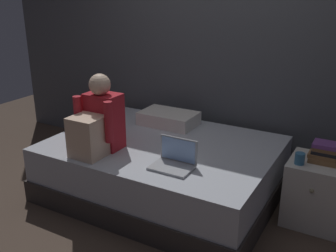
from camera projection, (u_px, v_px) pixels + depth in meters
The scene contains 9 objects.
ground_plane at pixel (166, 213), 3.31m from camera, with size 8.00×8.00×0.00m, color #47382D.
wall_back at pixel (226, 38), 3.83m from camera, with size 5.60×0.10×2.70m, color #4C4F54.
bed at pixel (163, 168), 3.56m from camera, with size 2.00×1.50×0.51m.
nightstand at pixel (315, 192), 3.12m from camera, with size 0.44×0.46×0.53m.
person_sitting at pixel (97, 123), 3.22m from camera, with size 0.39×0.44×0.66m.
laptop at pixel (174, 160), 2.99m from camera, with size 0.32×0.23×0.22m.
pillow at pixel (169, 118), 3.91m from camera, with size 0.56×0.36×0.13m, color silver.
book_stack at pixel (324, 153), 3.00m from camera, with size 0.22×0.17×0.16m.
mug at pixel (300, 159), 2.98m from camera, with size 0.08×0.08×0.09m, color teal.
Camera 1 is at (1.42, -2.48, 1.82)m, focal length 41.36 mm.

